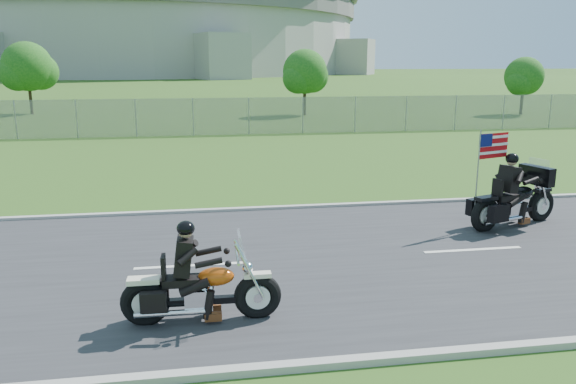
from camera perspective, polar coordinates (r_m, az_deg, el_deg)
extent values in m
plane|color=#2B4816|center=(11.56, 0.17, -7.13)|extent=(420.00, 420.00, 0.00)
cube|color=#28282B|center=(11.55, 0.17, -7.03)|extent=(120.00, 8.00, 0.04)
cube|color=#9E9B93|center=(15.36, -2.27, -1.71)|extent=(120.00, 0.18, 0.12)
cube|color=#9E9B93|center=(7.94, 5.09, -16.92)|extent=(120.00, 0.18, 0.12)
cube|color=gray|center=(31.00, -15.21, 7.28)|extent=(60.00, 0.03, 2.00)
cylinder|color=#A3A099|center=(181.70, -15.38, 14.81)|extent=(130.00, 130.00, 20.00)
cylinder|color=#605E5B|center=(182.06, -15.53, 17.01)|extent=(132.00, 132.00, 4.00)
cylinder|color=#382316|center=(41.51, 1.70, 9.53)|extent=(0.22, 0.22, 2.52)
sphere|color=#144C14|center=(41.42, 1.72, 12.14)|extent=(3.20, 3.20, 3.20)
sphere|color=#144C14|center=(42.03, 2.46, 11.66)|extent=(2.40, 2.40, 2.40)
sphere|color=#144C14|center=(40.94, 1.03, 11.50)|extent=(2.24, 2.24, 2.24)
cylinder|color=#382316|center=(46.41, -24.71, 8.92)|extent=(0.22, 0.22, 2.80)
sphere|color=#144C14|center=(46.34, -24.97, 11.50)|extent=(3.60, 3.60, 3.60)
sphere|color=#144C14|center=(46.68, -23.88, 11.11)|extent=(2.70, 2.70, 2.70)
sphere|color=#144C14|center=(46.08, -25.82, 10.78)|extent=(2.52, 2.52, 2.52)
cylinder|color=#382316|center=(45.48, 22.67, 8.68)|extent=(0.22, 0.22, 2.24)
sphere|color=#144C14|center=(45.41, 22.86, 10.79)|extent=(2.80, 2.80, 2.80)
sphere|color=#144C14|center=(46.07, 23.15, 10.39)|extent=(2.10, 2.10, 2.10)
sphere|color=#144C14|center=(44.86, 22.51, 10.29)|extent=(1.96, 1.96, 1.96)
torus|color=black|center=(9.04, -3.10, -10.52)|extent=(0.76, 0.20, 0.76)
torus|color=black|center=(9.08, -14.32, -10.85)|extent=(0.76, 0.20, 0.76)
ellipsoid|color=#BF4A0E|center=(8.87, -7.33, -8.51)|extent=(0.58, 0.34, 0.29)
cube|color=black|center=(8.90, -10.80, -8.86)|extent=(0.57, 0.32, 0.12)
cube|color=black|center=(8.76, -10.57, -6.43)|extent=(0.25, 0.41, 0.56)
sphere|color=black|center=(8.62, -10.36, -3.66)|extent=(0.28, 0.28, 0.28)
cube|color=silver|center=(8.71, -4.72, -5.41)|extent=(0.05, 0.47, 0.41)
torus|color=black|center=(15.59, 24.30, -1.25)|extent=(0.87, 0.46, 0.85)
torus|color=black|center=(14.14, 19.38, -2.22)|extent=(0.87, 0.46, 0.85)
ellipsoid|color=black|center=(14.95, 22.73, -0.07)|extent=(0.72, 0.55, 0.32)
cube|color=black|center=(14.51, 21.20, -0.50)|extent=(0.70, 0.52, 0.14)
cube|color=black|center=(14.46, 21.50, 1.24)|extent=(0.40, 0.52, 0.63)
sphere|color=black|center=(14.42, 21.81, 3.17)|extent=(0.39, 0.39, 0.31)
cube|color=black|center=(15.20, 23.92, 1.57)|extent=(0.53, 0.95, 0.46)
cube|color=#B70C11|center=(14.22, 20.17, 4.44)|extent=(0.87, 0.31, 0.59)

